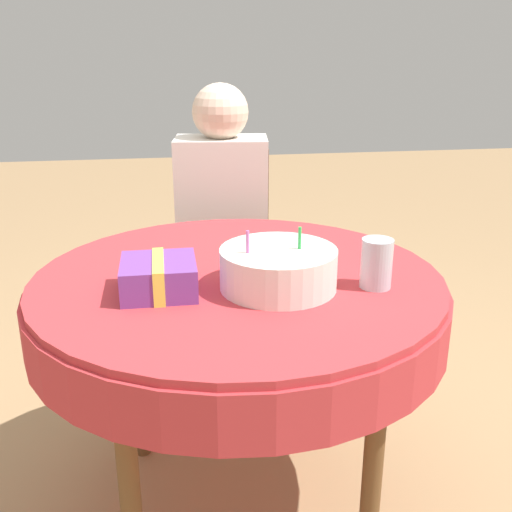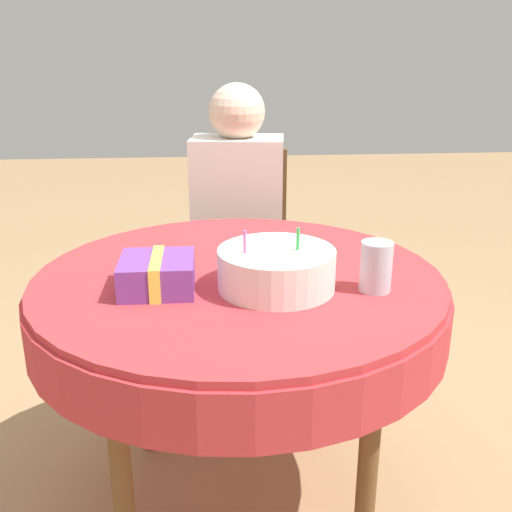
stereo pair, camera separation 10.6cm
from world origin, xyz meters
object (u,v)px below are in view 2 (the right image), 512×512
at_px(person, 238,210).
at_px(gift_box, 157,274).
at_px(drinking_glass, 376,266).
at_px(birthday_cake, 276,269).
at_px(chair, 240,257).

height_order(person, gift_box, person).
bearing_deg(drinking_glass, birthday_cake, 171.95).
distance_m(person, birthday_cake, 0.89).
xyz_separation_m(person, gift_box, (-0.24, -0.87, 0.08)).
xyz_separation_m(drinking_glass, gift_box, (-0.53, 0.05, -0.02)).
bearing_deg(drinking_glass, gift_box, 174.71).
bearing_deg(gift_box, person, 74.44).
height_order(birthday_cake, drinking_glass, birthday_cake).
xyz_separation_m(chair, drinking_glass, (0.27, -1.01, 0.32)).
relative_size(chair, drinking_glass, 7.35).
relative_size(drinking_glass, gift_box, 0.67).
distance_m(chair, birthday_cake, 1.03).
relative_size(birthday_cake, gift_box, 1.56).
bearing_deg(gift_box, chair, 75.23).
height_order(drinking_glass, gift_box, drinking_glass).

